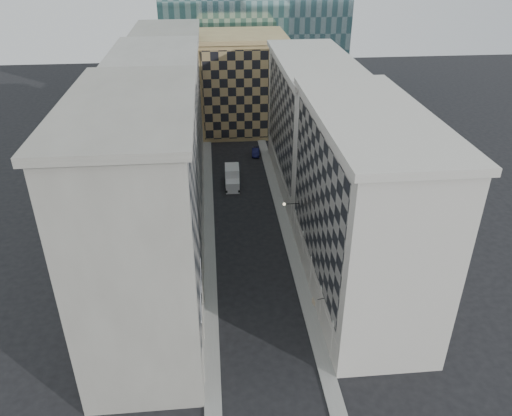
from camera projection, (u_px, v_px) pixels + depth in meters
ground at (274, 402)px, 43.14m from camera, size 260.00×260.00×0.00m
sidewalk_west at (209, 225)px, 68.75m from camera, size 1.50×100.00×0.15m
sidewalk_east at (284, 222)px, 69.61m from camera, size 1.50×100.00×0.15m
bldg_left_a at (144, 225)px, 46.05m from camera, size 10.80×22.80×23.70m
bldg_left_b at (162, 142)px, 65.42m from camera, size 10.80×22.80×22.70m
bldg_left_c at (171, 97)px, 84.79m from camera, size 10.80×22.80×21.70m
bldg_right_a at (361, 208)px, 52.04m from camera, size 10.80×26.80×20.70m
bldg_right_b at (311, 125)px, 75.75m from camera, size 10.80×28.80×19.70m
tan_block at (242, 83)px, 97.73m from camera, size 16.80×14.80×18.80m
flagpoles_left at (201, 289)px, 43.97m from camera, size 0.10×6.33×2.33m
bracket_lamp at (286, 204)px, 61.34m from camera, size 1.98×0.36×0.36m
box_truck at (232, 178)px, 79.02m from camera, size 2.38×5.52×2.99m
dark_car at (256, 152)px, 90.14m from camera, size 1.66×3.88×1.24m
shop_sign at (314, 302)px, 48.84m from camera, size 1.16×0.62×0.70m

